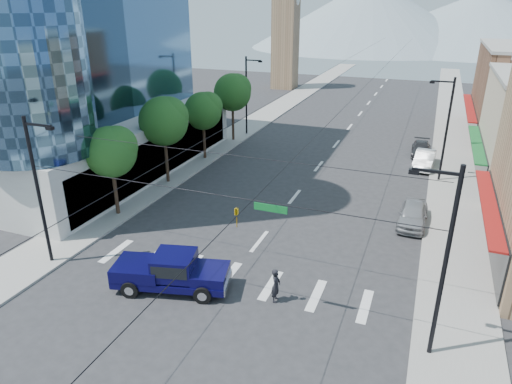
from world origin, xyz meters
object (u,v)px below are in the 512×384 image
at_px(pedestrian, 276,285).
at_px(parked_car_near, 413,214).
at_px(parked_car_mid, 424,159).
at_px(parked_car_far, 421,149).
at_px(pickup_truck, 171,271).

xyz_separation_m(pedestrian, parked_car_near, (6.08, 11.95, -0.15)).
bearing_deg(parked_car_mid, pedestrian, -99.96).
xyz_separation_m(pedestrian, parked_car_far, (5.82, 28.92, -0.29)).
bearing_deg(parked_car_mid, parked_car_near, -86.78).
bearing_deg(parked_car_mid, parked_car_far, 101.12).
height_order(parked_car_near, parked_car_far, parked_car_near).
bearing_deg(pickup_truck, parked_car_near, 33.54).
bearing_deg(parked_car_far, pedestrian, -103.27).
relative_size(pickup_truck, parked_car_mid, 1.37).
distance_m(pedestrian, parked_car_near, 13.41).
height_order(pedestrian, parked_car_mid, pedestrian).
distance_m(pickup_truck, parked_car_mid, 28.66).
bearing_deg(parked_car_near, pedestrian, -115.47).
xyz_separation_m(pedestrian, parked_car_mid, (6.29, 25.03, -0.14)).
bearing_deg(parked_car_mid, pickup_truck, -110.59).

